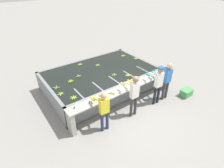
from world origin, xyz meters
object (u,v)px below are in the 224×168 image
object	(u,v)px
worker_3	(167,78)
worker_1	(134,92)
banana_bunch_floating_10	(136,59)
banana_bunch_ledge_2	(102,96)
banana_bunch_floating_9	(78,76)
knife_1	(89,102)
banana_bunch_ledge_1	(161,72)
worker_2	(158,82)
crate	(186,93)
banana_bunch_floating_2	(98,65)
banana_bunch_floating_7	(123,56)
banana_bunch_floating_0	(80,64)
banana_bunch_floating_1	(73,98)
knife_0	(75,106)
worker_0	(104,108)
banana_bunch_ledge_0	(112,93)
banana_bunch_floating_8	(56,87)
banana_bunch_floating_3	(128,75)
banana_bunch_floating_6	(71,81)
banana_bunch_floating_5	(114,75)
banana_bunch_floating_4	(61,94)

from	to	relation	value
worker_3	worker_1	bearing A→B (deg)	179.58
banana_bunch_floating_10	banana_bunch_ledge_2	distance (m)	3.67
banana_bunch_floating_9	knife_1	world-z (taller)	banana_bunch_floating_9
worker_1	banana_bunch_ledge_1	distance (m)	2.26
worker_2	crate	bearing A→B (deg)	-17.66
banana_bunch_floating_2	banana_bunch_floating_7	size ratio (longest dim) A/B	0.98
banana_bunch_floating_0	banana_bunch_floating_7	xyz separation A→B (m)	(2.40, -0.42, 0.00)
banana_bunch_floating_1	knife_0	distance (m)	0.51
worker_2	worker_0	bearing A→B (deg)	178.94
banana_bunch_ledge_2	worker_0	bearing A→B (deg)	-119.76
banana_bunch_ledge_2	crate	xyz separation A→B (m)	(3.77, -1.13, -0.79)
banana_bunch_ledge_0	knife_1	bearing A→B (deg)	176.30
worker_1	banana_bunch_floating_9	bearing A→B (deg)	111.91
banana_bunch_floating_0	banana_bunch_floating_1	size ratio (longest dim) A/B	1.00
banana_bunch_floating_7	worker_0	bearing A→B (deg)	-137.86
knife_1	crate	size ratio (longest dim) A/B	0.58
banana_bunch_floating_8	banana_bunch_floating_3	bearing A→B (deg)	-17.59
banana_bunch_ledge_1	knife_1	xyz separation A→B (m)	(-3.71, 0.03, -0.01)
worker_0	banana_bunch_floating_7	size ratio (longest dim) A/B	5.64
banana_bunch_floating_10	knife_1	size ratio (longest dim) A/B	0.88
banana_bunch_floating_0	banana_bunch_floating_6	distance (m)	1.59
worker_0	banana_bunch_floating_5	world-z (taller)	worker_0
banana_bunch_floating_2	banana_bunch_ledge_1	bearing A→B (deg)	-50.27
worker_3	banana_bunch_floating_3	size ratio (longest dim) A/B	6.11
banana_bunch_floating_9	banana_bunch_ledge_0	xyz separation A→B (m)	(0.39, -1.91, 0.00)
worker_3	banana_bunch_floating_2	xyz separation A→B (m)	(-1.57, 2.88, -0.08)
banana_bunch_floating_0	banana_bunch_floating_6	size ratio (longest dim) A/B	1.00
worker_0	banana_bunch_floating_7	world-z (taller)	worker_0
banana_bunch_floating_4	banana_bunch_ledge_2	xyz separation A→B (m)	(1.17, -1.00, 0.00)
banana_bunch_floating_1	knife_1	distance (m)	0.64
banana_bunch_floating_4	knife_1	size ratio (longest dim) A/B	0.87
banana_bunch_floating_5	knife_1	xyz separation A→B (m)	(-1.85, -1.03, -0.01)
worker_2	banana_bunch_ledge_0	size ratio (longest dim) A/B	6.22
banana_bunch_floating_1	crate	size ratio (longest dim) A/B	0.51
banana_bunch_floating_7	banana_bunch_floating_8	size ratio (longest dim) A/B	1.08
worker_1	banana_bunch_floating_7	distance (m)	3.63
banana_bunch_floating_1	banana_bunch_ledge_2	distance (m)	1.03
worker_0	banana_bunch_floating_1	size ratio (longest dim) A/B	5.61
banana_bunch_floating_7	worker_1	bearing A→B (deg)	-123.53
banana_bunch_floating_9	banana_bunch_floating_3	bearing A→B (deg)	-34.48
worker_3	banana_bunch_floating_2	world-z (taller)	worker_3
banana_bunch_ledge_2	knife_0	xyz separation A→B (m)	(-1.07, 0.03, -0.01)
banana_bunch_floating_9	knife_1	xyz separation A→B (m)	(-0.54, -1.85, -0.01)
banana_bunch_floating_1	banana_bunch_floating_3	distance (m)	2.65
banana_bunch_floating_9	banana_bunch_floating_10	bearing A→B (deg)	-1.78
worker_1	banana_bunch_floating_3	xyz separation A→B (m)	(0.79, 1.23, -0.10)
worker_2	knife_0	bearing A→B (deg)	168.43
worker_3	banana_bunch_floating_9	size ratio (longest dim) A/B	6.07
banana_bunch_floating_7	banana_bunch_ledge_2	bearing A→B (deg)	-141.09
worker_3	banana_bunch_floating_2	distance (m)	3.28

